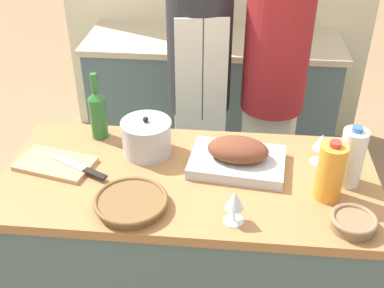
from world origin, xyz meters
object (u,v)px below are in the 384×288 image
at_px(wine_bottle_green, 98,113).
at_px(wine_glass_left, 322,143).
at_px(milk_jug, 351,157).
at_px(condiment_bottle_tall, 190,24).
at_px(cutting_board, 55,164).
at_px(person_cook_aproned, 199,87).
at_px(juice_jug, 330,172).
at_px(knife_chef, 81,168).
at_px(condiment_bottle_extra, 206,21).
at_px(person_cook_guest, 273,85).
at_px(stock_pot, 147,137).
at_px(mixing_bowl, 353,222).
at_px(wicker_basket, 131,202).
at_px(roasting_pan, 237,157).
at_px(condiment_bottle_short, 218,24).
at_px(wine_glass_right, 235,201).
at_px(stand_mixer, 278,20).

bearing_deg(wine_bottle_green, wine_glass_left, -6.60).
relative_size(milk_jug, condiment_bottle_tall, 1.21).
xyz_separation_m(wine_bottle_green, wine_glass_left, (0.93, -0.11, -0.03)).
relative_size(cutting_board, person_cook_aproned, 0.21).
relative_size(juice_jug, knife_chef, 0.92).
xyz_separation_m(condiment_bottle_extra, person_cook_guest, (0.42, -0.92, -0.02)).
xyz_separation_m(juice_jug, person_cook_guest, (-0.15, 0.88, -0.09)).
bearing_deg(cutting_board, wine_glass_left, 6.84).
xyz_separation_m(stock_pot, wine_bottle_green, (-0.23, 0.10, 0.04)).
height_order(milk_jug, wine_glass_left, milk_jug).
distance_m(stock_pot, milk_jug, 0.80).
height_order(mixing_bowl, wine_bottle_green, wine_bottle_green).
bearing_deg(wicker_basket, juice_jug, 10.67).
distance_m(wine_bottle_green, person_cook_aproned, 0.73).
bearing_deg(knife_chef, roasting_pan, 8.79).
distance_m(roasting_pan, wine_bottle_green, 0.63).
xyz_separation_m(mixing_bowl, condiment_bottle_extra, (-0.64, 1.96, 0.01)).
distance_m(milk_jug, knife_chef, 1.03).
bearing_deg(person_cook_guest, condiment_bottle_short, 127.85).
bearing_deg(person_cook_aproned, cutting_board, -129.94).
relative_size(stock_pot, wine_glass_right, 1.63).
bearing_deg(milk_jug, cutting_board, 180.00).
bearing_deg(stock_pot, wine_glass_left, -0.32).
relative_size(cutting_board, wine_bottle_green, 1.10).
relative_size(wine_glass_right, condiment_bottle_short, 0.73).
height_order(stock_pot, wine_bottle_green, wine_bottle_green).
relative_size(mixing_bowl, wine_glass_right, 1.25).
xyz_separation_m(condiment_bottle_tall, condiment_bottle_short, (0.18, 0.07, -0.02)).
xyz_separation_m(wine_bottle_green, condiment_bottle_extra, (0.36, 1.47, -0.08)).
height_order(stock_pot, milk_jug, milk_jug).
relative_size(wicker_basket, person_cook_guest, 0.16).
bearing_deg(condiment_bottle_extra, stand_mixer, -10.73).
distance_m(wicker_basket, cutting_board, 0.42).
bearing_deg(roasting_pan, wine_glass_right, -90.99).
bearing_deg(roasting_pan, person_cook_guest, 76.40).
bearing_deg(stand_mixer, milk_jug, -83.63).
bearing_deg(mixing_bowl, condiment_bottle_extra, 108.04).
relative_size(roasting_pan, person_cook_guest, 0.23).
bearing_deg(roasting_pan, wicker_basket, -142.35).
distance_m(condiment_bottle_tall, person_cook_aproned, 0.74).
bearing_deg(juice_jug, wine_glass_right, -153.17).
relative_size(wine_glass_right, condiment_bottle_extra, 0.79).
xyz_separation_m(cutting_board, juice_jug, (1.05, -0.09, 0.10)).
distance_m(cutting_board, juice_jug, 1.06).
bearing_deg(person_cook_guest, wine_glass_left, -60.72).
height_order(cutting_board, stock_pot, stock_pot).
distance_m(juice_jug, wine_glass_left, 0.22).
bearing_deg(condiment_bottle_extra, mixing_bowl, -71.96).
bearing_deg(milk_jug, knife_chef, -178.19).
bearing_deg(cutting_board, knife_chef, -15.81).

